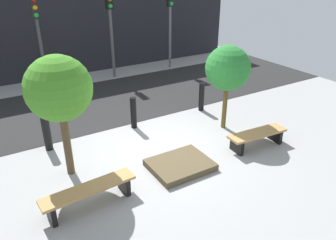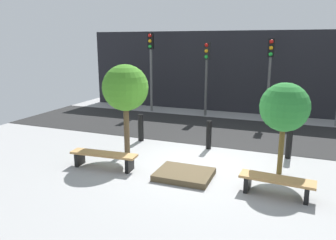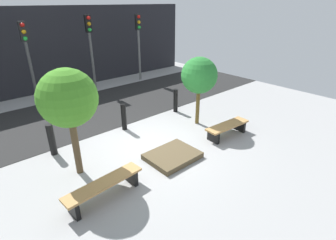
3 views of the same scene
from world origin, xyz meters
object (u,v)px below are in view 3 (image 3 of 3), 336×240
(bench_right, at_px, (227,128))
(traffic_light_mid_west, at_px, (27,48))
(bollard_center, at_px, (176,101))
(traffic_light_mid_east, at_px, (90,40))
(planter_bed, at_px, (173,156))
(tree_behind_right_bench, at_px, (199,76))
(bollard_far_left, at_px, (52,140))
(bollard_left, at_px, (124,117))
(traffic_light_east, at_px, (139,36))
(tree_behind_left_bench, at_px, (68,99))
(bench_left, at_px, (104,186))

(bench_right, bearing_deg, traffic_light_mid_west, 120.27)
(bollard_center, relative_size, traffic_light_mid_east, 0.26)
(traffic_light_mid_west, xyz_separation_m, traffic_light_mid_east, (2.82, 0.00, 0.10))
(planter_bed, relative_size, tree_behind_right_bench, 0.58)
(bollard_far_left, bearing_deg, bollard_left, 0.00)
(bench_right, distance_m, traffic_light_east, 8.07)
(bollard_far_left, relative_size, traffic_light_mid_west, 0.28)
(tree_behind_left_bench, height_order, bollard_left, tree_behind_left_bench)
(bollard_left, distance_m, traffic_light_east, 6.71)
(traffic_light_mid_west, xyz_separation_m, traffic_light_east, (5.64, 0.00, 0.06))
(bench_right, distance_m, bollard_far_left, 5.49)
(traffic_light_mid_east, relative_size, traffic_light_east, 1.02)
(tree_behind_left_bench, height_order, traffic_light_mid_east, traffic_light_mid_east)
(traffic_light_mid_west, distance_m, traffic_light_east, 5.64)
(bench_left, height_order, traffic_light_mid_west, traffic_light_mid_west)
(traffic_light_east, bearing_deg, bollard_far_left, -144.23)
(tree_behind_right_bench, bearing_deg, bench_right, -90.00)
(bench_left, height_order, tree_behind_left_bench, tree_behind_left_bench)
(planter_bed, relative_size, bollard_center, 1.52)
(bench_left, distance_m, bench_right, 4.59)
(bench_left, bearing_deg, traffic_light_mid_west, 79.21)
(bollard_far_left, bearing_deg, tree_behind_right_bench, -15.92)
(bench_left, distance_m, bollard_far_left, 2.72)
(tree_behind_right_bench, xyz_separation_m, bollard_far_left, (-4.77, 1.36, -1.32))
(tree_behind_left_bench, distance_m, bollard_far_left, 2.10)
(bench_right, bearing_deg, bollard_left, 134.32)
(tree_behind_left_bench, bearing_deg, bollard_far_left, 97.57)
(tree_behind_left_bench, relative_size, bollard_far_left, 2.90)
(traffic_light_mid_west, bearing_deg, planter_bed, -79.13)
(traffic_light_mid_east, bearing_deg, bench_right, -83.32)
(traffic_light_mid_east, bearing_deg, traffic_light_mid_west, -179.99)
(traffic_light_mid_east, bearing_deg, planter_bed, -100.87)
(bollard_left, bearing_deg, bollard_center, 0.00)
(bench_right, relative_size, traffic_light_mid_east, 0.47)
(tree_behind_right_bench, distance_m, bollard_center, 1.91)
(bench_left, distance_m, planter_bed, 2.32)
(bollard_left, relative_size, traffic_light_east, 0.27)
(bench_right, xyz_separation_m, tree_behind_left_bench, (-4.59, 1.35, 1.76))
(bench_left, relative_size, bench_right, 1.14)
(bench_left, relative_size, tree_behind_left_bench, 0.69)
(bollard_center, xyz_separation_m, traffic_light_mid_west, (-3.89, 4.83, 1.90))
(bench_left, height_order, traffic_light_east, traffic_light_east)
(tree_behind_right_bench, bearing_deg, bollard_left, 149.34)
(tree_behind_left_bench, bearing_deg, planter_bed, -26.69)
(bench_left, height_order, bollard_center, bollard_center)
(bench_right, relative_size, traffic_light_east, 0.48)
(bench_right, bearing_deg, bench_left, -175.89)
(bollard_left, bearing_deg, traffic_light_mid_east, 73.72)
(bench_left, height_order, planter_bed, bench_left)
(bench_left, distance_m, bollard_left, 3.56)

